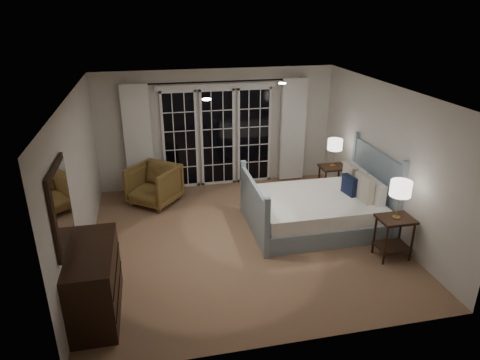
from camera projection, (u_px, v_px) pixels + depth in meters
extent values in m
plane|color=#8D6C4C|center=(242.00, 238.00, 7.30)|extent=(5.00, 5.00, 0.00)
plane|color=white|center=(243.00, 91.00, 6.34)|extent=(5.00, 5.00, 0.00)
cube|color=beige|center=(78.00, 183.00, 6.33)|extent=(0.02, 5.00, 2.50)
cube|color=beige|center=(385.00, 159.00, 7.31)|extent=(0.02, 5.00, 2.50)
cube|color=beige|center=(217.00, 129.00, 9.08)|extent=(5.00, 0.02, 2.50)
cube|color=beige|center=(293.00, 252.00, 4.56)|extent=(5.00, 0.02, 2.50)
cube|color=black|center=(180.00, 140.00, 8.97)|extent=(0.66, 0.02, 2.02)
cube|color=black|center=(218.00, 138.00, 9.13)|extent=(0.66, 0.02, 2.02)
cube|color=black|center=(254.00, 136.00, 9.28)|extent=(0.66, 0.02, 2.02)
cube|color=white|center=(217.00, 86.00, 8.69)|extent=(2.50, 0.04, 0.10)
cylinder|color=black|center=(217.00, 82.00, 8.61)|extent=(3.50, 0.03, 0.03)
cube|color=white|center=(138.00, 139.00, 8.69)|extent=(0.55, 0.10, 2.25)
cube|color=white|center=(293.00, 130.00, 9.33)|extent=(0.55, 0.10, 2.25)
cylinder|color=white|center=(282.00, 83.00, 7.04)|extent=(0.12, 0.12, 0.01)
cylinder|color=white|center=(207.00, 99.00, 5.87)|extent=(0.12, 0.12, 0.01)
cube|color=#8799A3|center=(314.00, 218.00, 7.65)|extent=(2.12, 1.65, 0.31)
cube|color=white|center=(315.00, 204.00, 7.54)|extent=(2.06, 1.59, 0.26)
cube|color=#8799A3|center=(375.00, 186.00, 7.67)|extent=(0.06, 1.65, 1.34)
cube|color=#8799A3|center=(254.00, 208.00, 7.32)|extent=(0.06, 1.65, 0.93)
cube|color=white|center=(374.00, 190.00, 7.32)|extent=(0.14, 0.60, 0.36)
cube|color=white|center=(357.00, 177.00, 7.89)|extent=(0.14, 0.60, 0.36)
cube|color=beige|center=(364.00, 188.00, 7.30)|extent=(0.16, 0.46, 0.45)
cube|color=beige|center=(350.00, 176.00, 7.81)|extent=(0.16, 0.46, 0.45)
cube|color=#141B37|center=(349.00, 185.00, 7.55)|extent=(0.15, 0.35, 0.34)
cube|color=black|center=(396.00, 219.00, 6.51)|extent=(0.53, 0.42, 0.04)
cube|color=black|center=(392.00, 246.00, 6.70)|extent=(0.49, 0.38, 0.03)
cylinder|color=black|center=(386.00, 246.00, 6.45)|extent=(0.04, 0.04, 0.66)
cylinder|color=black|center=(412.00, 242.00, 6.53)|extent=(0.04, 0.04, 0.66)
cylinder|color=black|center=(375.00, 235.00, 6.75)|extent=(0.04, 0.04, 0.66)
cylinder|color=black|center=(400.00, 232.00, 6.84)|extent=(0.04, 0.04, 0.66)
cube|color=black|center=(333.00, 167.00, 8.64)|extent=(0.51, 0.41, 0.04)
cube|color=black|center=(331.00, 188.00, 8.82)|extent=(0.47, 0.37, 0.03)
cylinder|color=black|center=(325.00, 186.00, 8.58)|extent=(0.04, 0.04, 0.63)
cylinder|color=black|center=(345.00, 184.00, 8.66)|extent=(0.04, 0.04, 0.63)
cylinder|color=black|center=(319.00, 180.00, 8.87)|extent=(0.04, 0.04, 0.63)
cylinder|color=black|center=(338.00, 178.00, 8.96)|extent=(0.04, 0.04, 0.63)
cylinder|color=#B38A47|center=(396.00, 217.00, 6.50)|extent=(0.12, 0.12, 0.02)
cylinder|color=#B38A47|center=(398.00, 206.00, 6.43)|extent=(0.02, 0.02, 0.36)
cylinder|color=white|center=(401.00, 188.00, 6.32)|extent=(0.31, 0.31, 0.23)
cylinder|color=#B38A47|center=(333.00, 166.00, 8.63)|extent=(0.12, 0.12, 0.02)
cylinder|color=#B38A47|center=(334.00, 158.00, 8.56)|extent=(0.02, 0.02, 0.33)
cylinder|color=white|center=(335.00, 144.00, 8.46)|extent=(0.29, 0.29, 0.22)
imported|color=brown|center=(154.00, 185.00, 8.44)|extent=(1.20, 1.20, 0.79)
cube|color=black|center=(95.00, 282.00, 5.38)|extent=(0.55, 1.32, 0.94)
cube|color=black|center=(119.00, 289.00, 5.50)|extent=(0.01, 1.30, 0.01)
cube|color=black|center=(116.00, 269.00, 5.38)|extent=(0.01, 1.30, 0.01)
cube|color=black|center=(61.00, 206.00, 4.92)|extent=(0.04, 0.85, 1.00)
cube|color=white|center=(63.00, 206.00, 4.92)|extent=(0.01, 0.73, 0.88)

